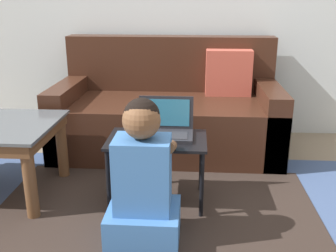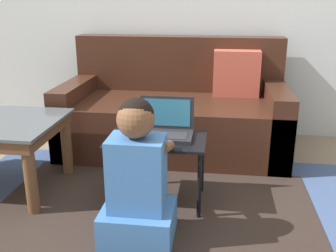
% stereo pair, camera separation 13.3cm
% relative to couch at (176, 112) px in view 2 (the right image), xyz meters
% --- Properties ---
extents(ground_plane, '(16.00, 16.00, 0.00)m').
position_rel_couch_xyz_m(ground_plane, '(0.11, -1.03, -0.29)').
color(ground_plane, '#7F705B').
extents(area_rug, '(2.55, 1.80, 0.01)m').
position_rel_couch_xyz_m(area_rug, '(-0.01, -1.11, -0.29)').
color(area_rug, '#3D517A').
rests_on(area_rug, ground_plane).
extents(couch, '(1.71, 0.88, 0.87)m').
position_rel_couch_xyz_m(couch, '(0.00, 0.00, 0.00)').
color(couch, '#381E14').
rests_on(couch, ground_plane).
extents(laptop_desk, '(0.56, 0.36, 0.41)m').
position_rel_couch_xyz_m(laptop_desk, '(-0.01, -0.91, 0.06)').
color(laptop_desk, black).
rests_on(laptop_desk, ground_plane).
extents(laptop, '(0.32, 0.21, 0.22)m').
position_rel_couch_xyz_m(laptop, '(0.04, -0.87, 0.15)').
color(laptop, '#232328').
rests_on(laptop, laptop_desk).
extents(computer_mouse, '(0.06, 0.09, 0.04)m').
position_rel_couch_xyz_m(computer_mouse, '(-0.18, -0.90, 0.13)').
color(computer_mouse, '#234CB2').
rests_on(computer_mouse, laptop_desk).
extents(person_seated, '(0.35, 0.41, 0.74)m').
position_rel_couch_xyz_m(person_seated, '(-0.04, -1.30, 0.03)').
color(person_seated, '#3D70B2').
rests_on(person_seated, ground_plane).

